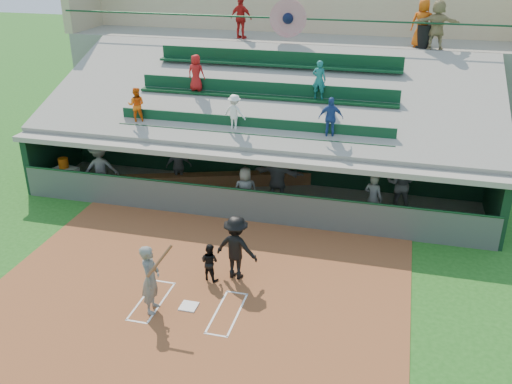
% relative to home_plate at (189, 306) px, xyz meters
% --- Properties ---
extents(ground, '(100.00, 100.00, 0.00)m').
position_rel_home_plate_xyz_m(ground, '(0.00, 0.00, -0.04)').
color(ground, '#1D5618').
rests_on(ground, ground).
extents(dirt_slab, '(11.00, 9.00, 0.02)m').
position_rel_home_plate_xyz_m(dirt_slab, '(0.00, 0.50, -0.03)').
color(dirt_slab, brown).
rests_on(dirt_slab, ground).
extents(home_plate, '(0.43, 0.43, 0.03)m').
position_rel_home_plate_xyz_m(home_plate, '(0.00, 0.00, 0.00)').
color(home_plate, silver).
rests_on(home_plate, dirt_slab).
extents(batters_box_chalk, '(2.65, 1.85, 0.01)m').
position_rel_home_plate_xyz_m(batters_box_chalk, '(0.00, 0.00, -0.01)').
color(batters_box_chalk, white).
rests_on(batters_box_chalk, dirt_slab).
extents(dugout_floor, '(16.00, 3.50, 0.04)m').
position_rel_home_plate_xyz_m(dugout_floor, '(0.00, 6.75, -0.02)').
color(dugout_floor, gray).
rests_on(dugout_floor, ground).
extents(concourse_slab, '(20.00, 3.00, 4.60)m').
position_rel_home_plate_xyz_m(concourse_slab, '(0.00, 13.50, 2.26)').
color(concourse_slab, gray).
rests_on(concourse_slab, ground).
extents(grandstand, '(20.40, 10.40, 7.80)m').
position_rel_home_plate_xyz_m(grandstand, '(-0.01, 10.51, 2.23)').
color(grandstand, '#525752').
rests_on(grandstand, ground).
extents(batter_at_plate, '(0.90, 0.78, 1.95)m').
position_rel_home_plate_xyz_m(batter_at_plate, '(-0.82, -0.35, 0.91)').
color(batter_at_plate, '#5D605A').
rests_on(batter_at_plate, dirt_slab).
extents(catcher, '(0.62, 0.54, 1.08)m').
position_rel_home_plate_xyz_m(catcher, '(0.11, 1.37, 0.53)').
color(catcher, black).
rests_on(catcher, dirt_slab).
extents(home_umpire, '(1.28, 0.85, 1.84)m').
position_rel_home_plate_xyz_m(home_umpire, '(0.79, 1.68, 0.91)').
color(home_umpire, black).
rests_on(home_umpire, dirt_slab).
extents(dugout_bench, '(15.04, 5.63, 0.47)m').
position_rel_home_plate_xyz_m(dugout_bench, '(-0.10, 7.98, 0.24)').
color(dugout_bench, brown).
rests_on(dugout_bench, dugout_floor).
extents(white_table, '(0.98, 0.82, 0.75)m').
position_rel_home_plate_xyz_m(white_table, '(-7.07, 5.91, 0.38)').
color(white_table, silver).
rests_on(white_table, dugout_floor).
extents(water_cooler, '(0.37, 0.37, 0.37)m').
position_rel_home_plate_xyz_m(water_cooler, '(-7.13, 5.97, 0.94)').
color(water_cooler, '#D45B0C').
rests_on(water_cooler, white_table).
extents(dugout_player_a, '(1.44, 1.17, 1.95)m').
position_rel_home_plate_xyz_m(dugout_player_a, '(-5.49, 5.75, 0.98)').
color(dugout_player_a, '#545651').
rests_on(dugout_player_a, dugout_floor).
extents(dugout_player_b, '(1.02, 0.69, 1.60)m').
position_rel_home_plate_xyz_m(dugout_player_b, '(-3.01, 7.05, 0.81)').
color(dugout_player_b, '#50524E').
rests_on(dugout_player_b, dugout_floor).
extents(dugout_player_c, '(0.93, 0.75, 1.66)m').
position_rel_home_plate_xyz_m(dugout_player_c, '(-0.01, 5.49, 0.83)').
color(dugout_player_c, '#5E605B').
rests_on(dugout_player_c, dugout_floor).
extents(dugout_player_d, '(1.81, 0.66, 1.92)m').
position_rel_home_plate_xyz_m(dugout_player_d, '(0.82, 6.73, 0.97)').
color(dugout_player_d, '#575A55').
rests_on(dugout_player_d, dugout_floor).
extents(dugout_player_e, '(0.71, 0.59, 1.67)m').
position_rel_home_plate_xyz_m(dugout_player_e, '(4.16, 5.93, 0.84)').
color(dugout_player_e, '#60625D').
rests_on(dugout_player_e, dugout_floor).
extents(dugout_player_f, '(1.03, 0.84, 1.97)m').
position_rel_home_plate_xyz_m(dugout_player_f, '(5.00, 7.04, 0.99)').
color(dugout_player_f, '#595B56').
rests_on(dugout_player_f, dugout_floor).
extents(trash_bin, '(0.58, 0.58, 0.87)m').
position_rel_home_plate_xyz_m(trash_bin, '(5.33, 12.46, 5.00)').
color(trash_bin, black).
rests_on(trash_bin, concourse_slab).
extents(concourse_staff_a, '(1.07, 0.65, 1.70)m').
position_rel_home_plate_xyz_m(concourse_staff_a, '(-2.16, 12.69, 5.41)').
color(concourse_staff_a, red).
rests_on(concourse_staff_a, concourse_slab).
extents(concourse_staff_b, '(0.97, 0.70, 1.84)m').
position_rel_home_plate_xyz_m(concourse_staff_b, '(5.22, 12.53, 5.48)').
color(concourse_staff_b, '#CE510C').
rests_on(concourse_staff_b, concourse_slab).
extents(concourse_staff_c, '(1.75, 0.69, 1.85)m').
position_rel_home_plate_xyz_m(concourse_staff_c, '(5.76, 12.29, 5.49)').
color(concourse_staff_c, tan).
rests_on(concourse_staff_c, concourse_slab).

